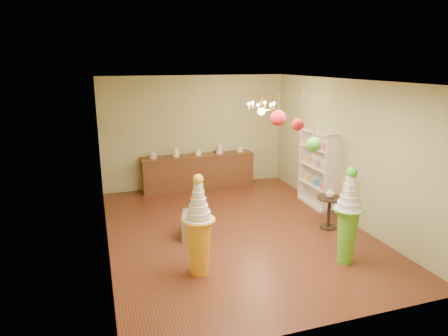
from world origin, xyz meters
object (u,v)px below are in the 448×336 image
object	(u,v)px
pedestal_green	(348,224)
sideboard	(198,171)
pedestal_orange	(199,237)
round_table	(329,208)

from	to	relation	value
pedestal_green	sideboard	bearing A→B (deg)	105.69
pedestal_green	sideboard	size ratio (longest dim) A/B	0.56
pedestal_green	pedestal_orange	bearing A→B (deg)	170.56
pedestal_green	round_table	world-z (taller)	pedestal_green
sideboard	round_table	xyz separation A→B (m)	(1.88, -3.45, -0.05)
pedestal_green	pedestal_orange	xyz separation A→B (m)	(-2.47, 0.41, -0.07)
pedestal_green	sideboard	xyz separation A→B (m)	(-1.35, 4.81, -0.23)
sideboard	pedestal_green	bearing A→B (deg)	-74.31
pedestal_green	sideboard	distance (m)	5.01
round_table	pedestal_orange	bearing A→B (deg)	-162.35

